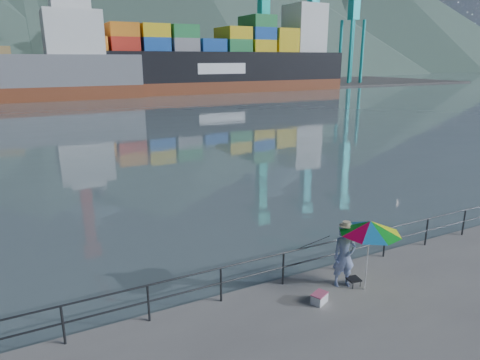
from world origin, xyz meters
name	(u,v)px	position (x,y,z in m)	size (l,w,h in m)	color
harbor_water	(36,81)	(0.00, 130.00, 0.00)	(500.00, 280.00, 0.00)	slate
far_dock	(94,88)	(10.00, 93.00, 0.00)	(200.00, 40.00, 0.40)	#514F4C
guardrail	(253,276)	(0.00, 1.70, 0.52)	(22.00, 0.06, 1.03)	#2D3033
port_cranes	(195,12)	(31.00, 84.00, 16.00)	(116.00, 28.00, 38.40)	#B20B20
container_stacks	(186,72)	(31.91, 93.11, 3.23)	(58.00, 5.40, 7.80)	#267F3F
fisherman	(344,256)	(2.53, 0.87, 0.92)	(0.67, 0.44, 1.84)	#254595
beach_umbrella	(370,227)	(2.94, 0.37, 1.93)	(2.02, 2.02, 2.11)	white
folding_stool	(353,282)	(2.79, 0.69, 0.12)	(0.41, 0.41, 0.23)	black
cooler_bag	(319,298)	(1.34, 0.40, 0.13)	(0.45, 0.30, 0.26)	silver
fishing_rod	(309,270)	(2.19, 2.04, 0.00)	(0.02, 0.02, 1.87)	black
container_ship	(219,61)	(31.94, 73.87, 5.85)	(58.19, 9.70, 18.10)	brown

